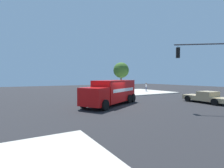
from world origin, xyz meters
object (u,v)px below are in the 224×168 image
pedestrian_crossing (146,87)px  delivery_truck (111,92)px  pickup_tan (206,97)px  traffic_light_primary (212,65)px  shade_tree_near (121,70)px  pedestrian_near_corner (133,88)px

pedestrian_crossing → delivery_truck: bearing=36.4°
pickup_tan → pedestrian_crossing: size_ratio=3.04×
delivery_truck → traffic_light_primary: traffic_light_primary is taller
pedestrian_crossing → shade_tree_near: shade_tree_near is taller
delivery_truck → pedestrian_near_corner: bearing=-137.6°
delivery_truck → pickup_tan: size_ratio=1.53×
delivery_truck → pedestrian_near_corner: size_ratio=4.73×
traffic_light_primary → shade_tree_near: shade_tree_near is taller
delivery_truck → shade_tree_near: shade_tree_near is taller
traffic_light_primary → pickup_tan: traffic_light_primary is taller
delivery_truck → pickup_tan: 11.33m
pedestrian_crossing → shade_tree_near: 7.19m
traffic_light_primary → pedestrian_crossing: 20.70m
delivery_truck → pedestrian_crossing: 18.43m
delivery_truck → shade_tree_near: bearing=-126.6°
pedestrian_near_corner → pedestrian_crossing: bearing=-158.8°
delivery_truck → shade_tree_near: (-12.42, -16.71, 3.26)m
traffic_light_primary → shade_tree_near: 25.10m
pickup_tan → pedestrian_crossing: pedestrian_crossing is taller
pickup_tan → delivery_truck: bearing=-23.5°
traffic_light_primary → pedestrian_crossing: bearing=-115.4°
delivery_truck → pedestrian_crossing: (-14.83, -10.93, -0.28)m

